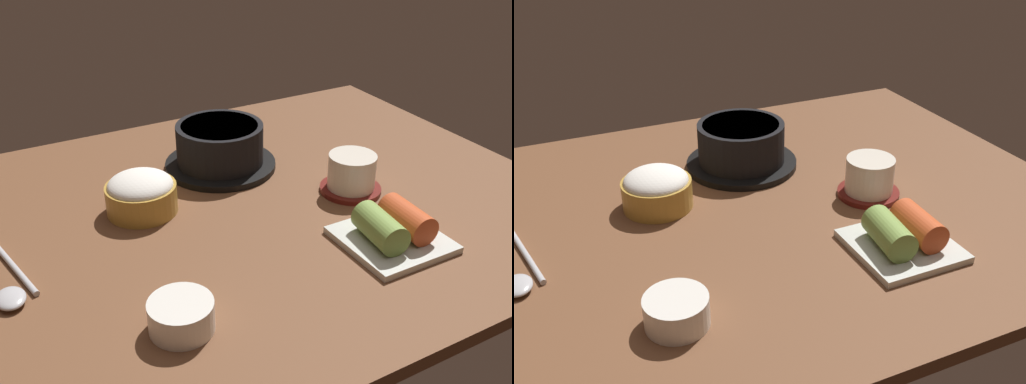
{
  "view_description": "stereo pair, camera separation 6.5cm",
  "coord_description": "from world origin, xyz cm",
  "views": [
    {
      "loc": [
        -36.38,
        -70.64,
        48.05
      ],
      "look_at": [
        2.0,
        -2.0,
        5.0
      ],
      "focal_mm": 42.07,
      "sensor_mm": 36.0,
      "label": 1
    },
    {
      "loc": [
        -30.56,
        -73.58,
        48.05
      ],
      "look_at": [
        2.0,
        -2.0,
        5.0
      ],
      "focal_mm": 42.07,
      "sensor_mm": 36.0,
      "label": 2
    }
  ],
  "objects": [
    {
      "name": "side_bowl_near",
      "position": [
        -18.3,
        -21.18,
        3.97
      ],
      "size": [
        7.54,
        7.54,
        3.68
      ],
      "color": "white",
      "rests_on": "dining_table"
    },
    {
      "name": "tea_cup_with_saucer",
      "position": [
        18.03,
        -4.31,
        5.08
      ],
      "size": [
        9.79,
        9.79,
        6.34
      ],
      "color": "maroon",
      "rests_on": "dining_table"
    },
    {
      "name": "rice_bowl",
      "position": [
        -13.18,
        5.93,
        5.1
      ],
      "size": [
        10.63,
        10.63,
        6.23
      ],
      "color": "#B78C38",
      "rests_on": "dining_table"
    },
    {
      "name": "kimchi_plate",
      "position": [
        13.88,
        -19.16,
        4.15
      ],
      "size": [
        13.47,
        13.47,
        5.3
      ],
      "color": "silver",
      "rests_on": "dining_table"
    },
    {
      "name": "spoon",
      "position": [
        -33.9,
        -4.83,
        2.62
      ],
      "size": [
        5.14,
        17.15,
        1.35
      ],
      "color": "#B7B7BC",
      "rests_on": "dining_table"
    },
    {
      "name": "dining_table",
      "position": [
        0.0,
        0.0,
        1.0
      ],
      "size": [
        100.0,
        76.0,
        2.0
      ],
      "primitive_type": "cube",
      "color": "brown",
      "rests_on": "ground"
    },
    {
      "name": "stone_pot",
      "position": [
        3.72,
        13.65,
        5.85
      ],
      "size": [
        19.03,
        19.03,
        7.85
      ],
      "color": "black",
      "rests_on": "dining_table"
    }
  ]
}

